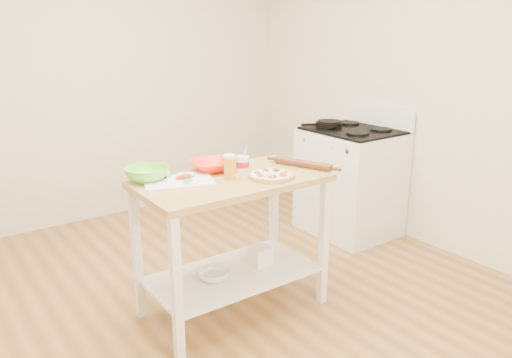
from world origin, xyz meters
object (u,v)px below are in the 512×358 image
at_px(beer_pint, 230,167).
at_px(shelf_bin, 260,256).
at_px(yogurt_tub, 243,164).
at_px(skillet, 328,124).
at_px(green_bowl, 147,174).
at_px(spatula, 189,179).
at_px(knife, 166,176).
at_px(cutting_board, 178,180).
at_px(prep_island, 232,217).
at_px(orange_bowl, 212,166).
at_px(rolling_pin, 303,164).
at_px(pizza, 271,175).
at_px(shelf_glass_bowl, 214,275).
at_px(gas_stove, 350,181).

relative_size(beer_pint, shelf_bin, 1.21).
bearing_deg(shelf_bin, yogurt_tub, 135.38).
height_order(skillet, green_bowl, skillet).
xyz_separation_m(green_bowl, beer_pint, (0.42, -0.26, 0.03)).
distance_m(spatula, knife, 0.16).
height_order(cutting_board, knife, cutting_board).
bearing_deg(green_bowl, prep_island, -30.38).
bearing_deg(orange_bowl, cutting_board, -163.56).
xyz_separation_m(prep_island, rolling_pin, (0.51, -0.08, 0.28)).
height_order(knife, yogurt_tub, yogurt_tub).
distance_m(prep_island, beer_pint, 0.33).
height_order(beer_pint, yogurt_tub, yogurt_tub).
relative_size(green_bowl, beer_pint, 1.76).
height_order(knife, shelf_bin, knife).
distance_m(knife, rolling_pin, 0.89).
bearing_deg(pizza, green_bowl, 148.30).
relative_size(green_bowl, shelf_glass_bowl, 1.27).
distance_m(gas_stove, knife, 1.98).
distance_m(skillet, yogurt_tub, 1.45).
bearing_deg(prep_island, spatula, 161.78).
height_order(knife, shelf_glass_bowl, knife).
bearing_deg(pizza, beer_pint, 148.75).
height_order(prep_island, skillet, skillet).
xyz_separation_m(yogurt_tub, shelf_bin, (0.08, -0.08, -0.63)).
height_order(knife, orange_bowl, orange_bowl).
relative_size(prep_island, spatula, 9.02).
height_order(yogurt_tub, shelf_bin, yogurt_tub).
distance_m(knife, yogurt_tub, 0.48).
xyz_separation_m(pizza, yogurt_tub, (-0.07, 0.21, 0.04)).
xyz_separation_m(gas_stove, shelf_bin, (-1.37, -0.50, -0.15)).
relative_size(prep_island, shelf_bin, 9.50).
xyz_separation_m(green_bowl, rolling_pin, (0.94, -0.33, -0.02)).
distance_m(gas_stove, skillet, 0.55).
bearing_deg(rolling_pin, skillet, 38.03).
bearing_deg(rolling_pin, pizza, -169.28).
relative_size(spatula, green_bowl, 0.49).
relative_size(spatula, orange_bowl, 0.47).
bearing_deg(prep_island, pizza, -34.47).
bearing_deg(gas_stove, rolling_pin, -152.22).
xyz_separation_m(prep_island, beer_pint, (-0.02, -0.01, 0.33)).
relative_size(cutting_board, spatula, 3.70).
height_order(skillet, rolling_pin, skillet).
bearing_deg(gas_stove, orange_bowl, -170.23).
relative_size(prep_island, green_bowl, 4.45).
distance_m(gas_stove, cutting_board, 1.96).
distance_m(yogurt_tub, rolling_pin, 0.40).
relative_size(spatula, rolling_pin, 0.32).
distance_m(knife, beer_pint, 0.39).
distance_m(gas_stove, rolling_pin, 1.30).
relative_size(gas_stove, orange_bowl, 4.07).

